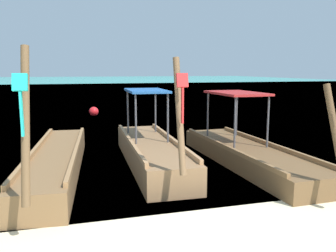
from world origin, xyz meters
TOP-DOWN VIEW (x-y plane):
  - sea_water at (0.00, 62.25)m, footprint 120.00×120.00m
  - longtail_boat_turquoise_ribbon at (-2.47, 5.20)m, footprint 1.53×6.52m
  - longtail_boat_red_ribbon at (-0.13, 5.37)m, footprint 1.35×5.60m
  - longtail_boat_violet_ribbon at (2.29, 4.73)m, footprint 1.47×6.14m
  - mooring_buoy_near at (-0.90, 15.56)m, footprint 0.49×0.49m

SIDE VIEW (x-z plane):
  - sea_water at x=0.00m, z-range 0.00..0.00m
  - mooring_buoy_near at x=-0.90m, z-range 0.00..0.50m
  - longtail_boat_turquoise_ribbon at x=-2.47m, z-range -1.11..1.70m
  - longtail_boat_violet_ribbon at x=2.29m, z-range -0.80..1.41m
  - longtail_boat_red_ribbon at x=-0.13m, z-range -0.97..1.71m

